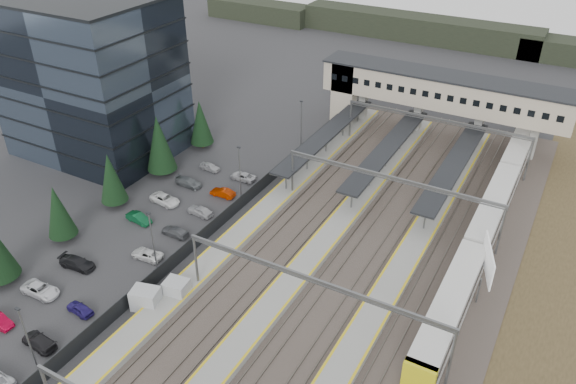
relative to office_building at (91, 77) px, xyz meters
The scene contains 15 objects.
ground 39.86m from the office_building, 18.43° to the right, with size 220.00×220.00×0.00m, color #2B2B2D.
office_building is the anchor object (origin of this frame).
conifer_row 22.40m from the office_building, 48.57° to the right, with size 4.42×49.82×9.50m.
car_park 31.86m from the office_building, 40.81° to the right, with size 10.66×44.54×1.29m.
lampposts 31.00m from the office_building, 21.00° to the right, with size 0.50×53.25×8.07m.
fence 32.32m from the office_building, 13.35° to the right, with size 0.08×90.00×2.00m.
relay_cabin_near 41.62m from the office_building, 39.16° to the right, with size 3.33×2.79×2.40m.
relay_cabin_far 41.54m from the office_building, 34.32° to the right, with size 2.77×2.41×2.31m.
rail_corridor 47.39m from the office_building, ahead, with size 34.00×90.00×0.92m.
canopies 46.29m from the office_building, 19.23° to the left, with size 23.10×30.00×3.28m.
footbridge 53.18m from the office_building, 34.47° to the left, with size 40.40×6.40×11.20m.
gantries 49.23m from the office_building, 10.62° to the right, with size 28.40×62.28×7.17m.
train 61.36m from the office_building, ahead, with size 2.98×62.20×3.75m.
billboard 62.66m from the office_building, ahead, with size 2.28×6.26×5.69m.
treeline_far 100.53m from the office_building, 53.31° to the left, with size 170.00×19.00×7.00m.
Camera 1 is at (30.02, -45.15, 42.29)m, focal length 35.00 mm.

